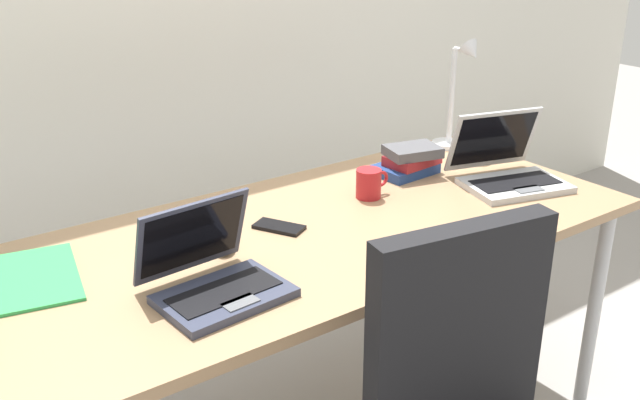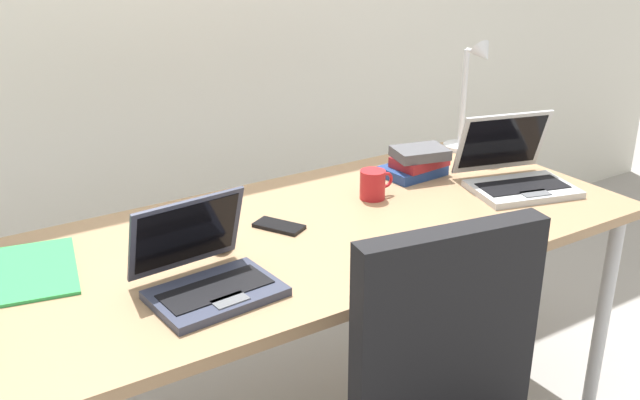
{
  "view_description": "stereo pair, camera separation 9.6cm",
  "coord_description": "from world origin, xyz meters",
  "px_view_note": "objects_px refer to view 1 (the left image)",
  "views": [
    {
      "loc": [
        -1.05,
        -1.46,
        1.55
      ],
      "look_at": [
        0.0,
        0.0,
        0.82
      ],
      "focal_mm": 40.69,
      "sensor_mm": 36.0,
      "label": 1
    },
    {
      "loc": [
        -0.97,
        -1.52,
        1.55
      ],
      "look_at": [
        0.0,
        0.0,
        0.82
      ],
      "focal_mm": 40.69,
      "sensor_mm": 36.0,
      "label": 2
    }
  ],
  "objects_px": {
    "desk_lamp": "(459,95)",
    "cell_phone": "(279,227)",
    "paper_folder_front_right": "(27,279)",
    "computer_mouse": "(224,244)",
    "laptop_by_keyboard": "(214,277)",
    "external_keyboard": "(451,243)",
    "book_stack": "(410,161)",
    "coffee_mug": "(369,183)",
    "laptop_back_right": "(508,170)"
  },
  "relations": [
    {
      "from": "desk_lamp",
      "to": "laptop_by_keyboard",
      "type": "distance_m",
      "value": 1.29
    },
    {
      "from": "laptop_back_right",
      "to": "coffee_mug",
      "type": "xyz_separation_m",
      "value": [
        -0.43,
        0.17,
        -0.0
      ]
    },
    {
      "from": "book_stack",
      "to": "coffee_mug",
      "type": "relative_size",
      "value": 1.83
    },
    {
      "from": "paper_folder_front_right",
      "to": "laptop_by_keyboard",
      "type": "bearing_deg",
      "value": -43.45
    },
    {
      "from": "book_stack",
      "to": "paper_folder_front_right",
      "type": "height_order",
      "value": "book_stack"
    },
    {
      "from": "desk_lamp",
      "to": "cell_phone",
      "type": "height_order",
      "value": "desk_lamp"
    },
    {
      "from": "external_keyboard",
      "to": "desk_lamp",
      "type": "bearing_deg",
      "value": 51.55
    },
    {
      "from": "external_keyboard",
      "to": "book_stack",
      "type": "height_order",
      "value": "book_stack"
    },
    {
      "from": "laptop_by_keyboard",
      "to": "book_stack",
      "type": "distance_m",
      "value": 0.95
    },
    {
      "from": "desk_lamp",
      "to": "computer_mouse",
      "type": "distance_m",
      "value": 1.12
    },
    {
      "from": "laptop_by_keyboard",
      "to": "laptop_back_right",
      "type": "height_order",
      "value": "laptop_back_right"
    },
    {
      "from": "external_keyboard",
      "to": "book_stack",
      "type": "relative_size",
      "value": 1.59
    },
    {
      "from": "cell_phone",
      "to": "laptop_back_right",
      "type": "bearing_deg",
      "value": -38.44
    },
    {
      "from": "laptop_back_right",
      "to": "coffee_mug",
      "type": "distance_m",
      "value": 0.46
    },
    {
      "from": "desk_lamp",
      "to": "computer_mouse",
      "type": "height_order",
      "value": "desk_lamp"
    },
    {
      "from": "computer_mouse",
      "to": "coffee_mug",
      "type": "height_order",
      "value": "coffee_mug"
    },
    {
      "from": "coffee_mug",
      "to": "book_stack",
      "type": "bearing_deg",
      "value": 18.84
    },
    {
      "from": "external_keyboard",
      "to": "paper_folder_front_right",
      "type": "distance_m",
      "value": 1.04
    },
    {
      "from": "laptop_back_right",
      "to": "book_stack",
      "type": "height_order",
      "value": "laptop_back_right"
    },
    {
      "from": "computer_mouse",
      "to": "paper_folder_front_right",
      "type": "xyz_separation_m",
      "value": [
        -0.46,
        0.13,
        -0.01
      ]
    },
    {
      "from": "laptop_back_right",
      "to": "external_keyboard",
      "type": "bearing_deg",
      "value": -154.63
    },
    {
      "from": "book_stack",
      "to": "paper_folder_front_right",
      "type": "distance_m",
      "value": 1.22
    },
    {
      "from": "laptop_by_keyboard",
      "to": "external_keyboard",
      "type": "height_order",
      "value": "laptop_by_keyboard"
    },
    {
      "from": "paper_folder_front_right",
      "to": "coffee_mug",
      "type": "xyz_separation_m",
      "value": [
        0.98,
        -0.06,
        0.04
      ]
    },
    {
      "from": "computer_mouse",
      "to": "book_stack",
      "type": "distance_m",
      "value": 0.78
    },
    {
      "from": "laptop_by_keyboard",
      "to": "coffee_mug",
      "type": "xyz_separation_m",
      "value": [
        0.65,
        0.25,
        0.0
      ]
    },
    {
      "from": "laptop_back_right",
      "to": "coffee_mug",
      "type": "relative_size",
      "value": 3.26
    },
    {
      "from": "laptop_by_keyboard",
      "to": "laptop_back_right",
      "type": "xyz_separation_m",
      "value": [
        1.08,
        0.08,
        0.0
      ]
    },
    {
      "from": "cell_phone",
      "to": "paper_folder_front_right",
      "type": "distance_m",
      "value": 0.65
    },
    {
      "from": "external_keyboard",
      "to": "paper_folder_front_right",
      "type": "xyz_separation_m",
      "value": [
        -0.94,
        0.45,
        -0.01
      ]
    },
    {
      "from": "external_keyboard",
      "to": "computer_mouse",
      "type": "xyz_separation_m",
      "value": [
        -0.48,
        0.33,
        0.01
      ]
    },
    {
      "from": "laptop_by_keyboard",
      "to": "external_keyboard",
      "type": "bearing_deg",
      "value": -13.01
    },
    {
      "from": "computer_mouse",
      "to": "laptop_back_right",
      "type": "bearing_deg",
      "value": 25.46
    },
    {
      "from": "desk_lamp",
      "to": "paper_folder_front_right",
      "type": "distance_m",
      "value": 1.55
    },
    {
      "from": "external_keyboard",
      "to": "coffee_mug",
      "type": "height_order",
      "value": "coffee_mug"
    },
    {
      "from": "cell_phone",
      "to": "book_stack",
      "type": "xyz_separation_m",
      "value": [
        0.58,
        0.12,
        0.04
      ]
    },
    {
      "from": "cell_phone",
      "to": "coffee_mug",
      "type": "bearing_deg",
      "value": -22.85
    },
    {
      "from": "laptop_by_keyboard",
      "to": "cell_phone",
      "type": "relative_size",
      "value": 2.21
    },
    {
      "from": "desk_lamp",
      "to": "cell_phone",
      "type": "xyz_separation_m",
      "value": [
        -0.9,
        -0.22,
        -0.19
      ]
    },
    {
      "from": "laptop_by_keyboard",
      "to": "coffee_mug",
      "type": "bearing_deg",
      "value": 20.95
    },
    {
      "from": "desk_lamp",
      "to": "external_keyboard",
      "type": "bearing_deg",
      "value": -136.18
    },
    {
      "from": "cell_phone",
      "to": "paper_folder_front_right",
      "type": "relative_size",
      "value": 0.44
    },
    {
      "from": "laptop_back_right",
      "to": "coffee_mug",
      "type": "height_order",
      "value": "laptop_back_right"
    },
    {
      "from": "laptop_by_keyboard",
      "to": "book_stack",
      "type": "relative_size",
      "value": 1.45
    },
    {
      "from": "laptop_by_keyboard",
      "to": "laptop_back_right",
      "type": "distance_m",
      "value": 1.08
    },
    {
      "from": "desk_lamp",
      "to": "computer_mouse",
      "type": "relative_size",
      "value": 4.17
    },
    {
      "from": "paper_folder_front_right",
      "to": "computer_mouse",
      "type": "bearing_deg",
      "value": -15.55
    },
    {
      "from": "desk_lamp",
      "to": "book_stack",
      "type": "height_order",
      "value": "desk_lamp"
    },
    {
      "from": "cell_phone",
      "to": "paper_folder_front_right",
      "type": "height_order",
      "value": "cell_phone"
    },
    {
      "from": "computer_mouse",
      "to": "coffee_mug",
      "type": "bearing_deg",
      "value": 38.56
    }
  ]
}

